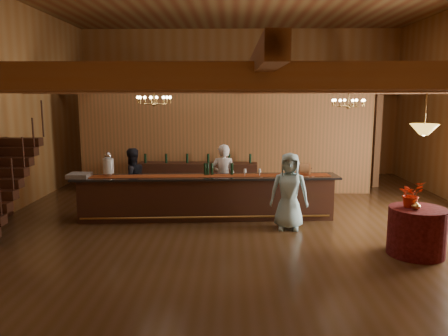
{
  "coord_description": "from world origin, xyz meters",
  "views": [
    {
      "loc": [
        -0.31,
        -9.96,
        3.0
      ],
      "look_at": [
        -0.5,
        0.55,
        1.27
      ],
      "focal_mm": 35.0,
      "sensor_mm": 36.0,
      "label": 1
    }
  ],
  "objects_px": {
    "tasting_bar": "(207,197)",
    "raffle_drum": "(304,169)",
    "beverage_dispenser": "(108,165)",
    "guest": "(289,191)",
    "floor_plant": "(327,174)",
    "bartender": "(224,178)",
    "backbar_shelf": "(198,179)",
    "pendant_lamp": "(424,129)",
    "chandelier_right": "(348,103)",
    "round_table": "(417,231)",
    "staff_second": "(132,180)",
    "chandelier_left": "(154,100)"
  },
  "relations": [
    {
      "from": "tasting_bar",
      "to": "raffle_drum",
      "type": "xyz_separation_m",
      "value": [
        2.37,
        0.1,
        0.71
      ]
    },
    {
      "from": "beverage_dispenser",
      "to": "guest",
      "type": "xyz_separation_m",
      "value": [
        4.29,
        -0.69,
        -0.49
      ]
    },
    {
      "from": "floor_plant",
      "to": "bartender",
      "type": "bearing_deg",
      "value": -142.21
    },
    {
      "from": "backbar_shelf",
      "to": "pendant_lamp",
      "type": "bearing_deg",
      "value": -45.93
    },
    {
      "from": "pendant_lamp",
      "to": "floor_plant",
      "type": "distance_m",
      "value": 5.95
    },
    {
      "from": "raffle_drum",
      "to": "chandelier_right",
      "type": "distance_m",
      "value": 1.98
    },
    {
      "from": "raffle_drum",
      "to": "round_table",
      "type": "height_order",
      "value": "raffle_drum"
    },
    {
      "from": "beverage_dispenser",
      "to": "staff_second",
      "type": "relative_size",
      "value": 0.36
    },
    {
      "from": "bartender",
      "to": "backbar_shelf",
      "type": "bearing_deg",
      "value": -58.66
    },
    {
      "from": "backbar_shelf",
      "to": "pendant_lamp",
      "type": "xyz_separation_m",
      "value": [
        4.56,
        -4.97,
        1.9
      ]
    },
    {
      "from": "pendant_lamp",
      "to": "chandelier_left",
      "type": "bearing_deg",
      "value": 157.01
    },
    {
      "from": "beverage_dispenser",
      "to": "raffle_drum",
      "type": "distance_m",
      "value": 4.76
    },
    {
      "from": "chandelier_left",
      "to": "chandelier_right",
      "type": "distance_m",
      "value": 4.75
    },
    {
      "from": "bartender",
      "to": "floor_plant",
      "type": "relative_size",
      "value": 1.59
    },
    {
      "from": "bartender",
      "to": "staff_second",
      "type": "xyz_separation_m",
      "value": [
        -2.4,
        -0.03,
        -0.06
      ]
    },
    {
      "from": "chandelier_right",
      "to": "tasting_bar",
      "type": "bearing_deg",
      "value": -172.18
    },
    {
      "from": "round_table",
      "to": "floor_plant",
      "type": "relative_size",
      "value": 0.94
    },
    {
      "from": "tasting_bar",
      "to": "round_table",
      "type": "xyz_separation_m",
      "value": [
        4.13,
        -2.4,
        -0.09
      ]
    },
    {
      "from": "beverage_dispenser",
      "to": "guest",
      "type": "bearing_deg",
      "value": -9.19
    },
    {
      "from": "backbar_shelf",
      "to": "round_table",
      "type": "distance_m",
      "value": 6.75
    },
    {
      "from": "raffle_drum",
      "to": "pendant_lamp",
      "type": "xyz_separation_m",
      "value": [
        1.76,
        -2.51,
        1.15
      ]
    },
    {
      "from": "backbar_shelf",
      "to": "chandelier_right",
      "type": "relative_size",
      "value": 4.47
    },
    {
      "from": "tasting_bar",
      "to": "backbar_shelf",
      "type": "xyz_separation_m",
      "value": [
        -0.42,
        2.57,
        -0.04
      ]
    },
    {
      "from": "raffle_drum",
      "to": "bartender",
      "type": "xyz_separation_m",
      "value": [
        -1.98,
        0.61,
        -0.36
      ]
    },
    {
      "from": "tasting_bar",
      "to": "raffle_drum",
      "type": "bearing_deg",
      "value": -1.2
    },
    {
      "from": "chandelier_right",
      "to": "guest",
      "type": "xyz_separation_m",
      "value": [
        -1.58,
        -1.28,
        -1.97
      ]
    },
    {
      "from": "backbar_shelf",
      "to": "floor_plant",
      "type": "relative_size",
      "value": 3.18
    },
    {
      "from": "tasting_bar",
      "to": "guest",
      "type": "xyz_separation_m",
      "value": [
        1.91,
        -0.8,
        0.33
      ]
    },
    {
      "from": "floor_plant",
      "to": "beverage_dispenser",
      "type": "bearing_deg",
      "value": -151.04
    },
    {
      "from": "chandelier_left",
      "to": "guest",
      "type": "relative_size",
      "value": 0.46
    },
    {
      "from": "chandelier_left",
      "to": "bartender",
      "type": "relative_size",
      "value": 0.45
    },
    {
      "from": "round_table",
      "to": "guest",
      "type": "bearing_deg",
      "value": 144.16
    },
    {
      "from": "tasting_bar",
      "to": "beverage_dispenser",
      "type": "bearing_deg",
      "value": 178.73
    },
    {
      "from": "chandelier_left",
      "to": "guest",
      "type": "distance_m",
      "value": 3.8
    },
    {
      "from": "beverage_dispenser",
      "to": "pendant_lamp",
      "type": "bearing_deg",
      "value": -19.46
    },
    {
      "from": "staff_second",
      "to": "guest",
      "type": "bearing_deg",
      "value": 121.48
    },
    {
      "from": "beverage_dispenser",
      "to": "bartender",
      "type": "bearing_deg",
      "value": 16.34
    },
    {
      "from": "round_table",
      "to": "guest",
      "type": "xyz_separation_m",
      "value": [
        -2.22,
        1.61,
        0.42
      ]
    },
    {
      "from": "chandelier_right",
      "to": "bartender",
      "type": "bearing_deg",
      "value": 175.71
    },
    {
      "from": "guest",
      "to": "pendant_lamp",
      "type": "bearing_deg",
      "value": -28.62
    },
    {
      "from": "beverage_dispenser",
      "to": "backbar_shelf",
      "type": "distance_m",
      "value": 3.42
    },
    {
      "from": "beverage_dispenser",
      "to": "chandelier_left",
      "type": "distance_m",
      "value": 1.93
    },
    {
      "from": "raffle_drum",
      "to": "backbar_shelf",
      "type": "height_order",
      "value": "raffle_drum"
    },
    {
      "from": "beverage_dispenser",
      "to": "raffle_drum",
      "type": "xyz_separation_m",
      "value": [
        4.75,
        0.21,
        -0.11
      ]
    },
    {
      "from": "backbar_shelf",
      "to": "staff_second",
      "type": "distance_m",
      "value": 2.49
    },
    {
      "from": "raffle_drum",
      "to": "bartender",
      "type": "relative_size",
      "value": 0.19
    },
    {
      "from": "chandelier_left",
      "to": "chandelier_right",
      "type": "xyz_separation_m",
      "value": [
        4.71,
        0.61,
        -0.07
      ]
    },
    {
      "from": "guest",
      "to": "tasting_bar",
      "type": "bearing_deg",
      "value": 164.57
    },
    {
      "from": "pendant_lamp",
      "to": "bartender",
      "type": "height_order",
      "value": "pendant_lamp"
    },
    {
      "from": "raffle_drum",
      "to": "pendant_lamp",
      "type": "relative_size",
      "value": 0.38
    }
  ]
}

